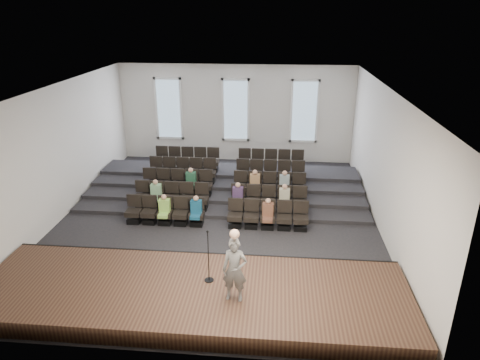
% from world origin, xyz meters
% --- Properties ---
extents(ground, '(14.00, 14.00, 0.00)m').
position_xyz_m(ground, '(0.00, 0.00, 0.00)').
color(ground, black).
rests_on(ground, ground).
extents(ceiling, '(12.00, 14.00, 0.02)m').
position_xyz_m(ceiling, '(0.00, 0.00, 5.01)').
color(ceiling, white).
rests_on(ceiling, ground).
extents(wall_back, '(12.00, 0.04, 5.00)m').
position_xyz_m(wall_back, '(0.00, 7.02, 2.50)').
color(wall_back, silver).
rests_on(wall_back, ground).
extents(wall_front, '(12.00, 0.04, 5.00)m').
position_xyz_m(wall_front, '(0.00, -7.02, 2.50)').
color(wall_front, silver).
rests_on(wall_front, ground).
extents(wall_left, '(0.04, 14.00, 5.00)m').
position_xyz_m(wall_left, '(-6.02, 0.00, 2.50)').
color(wall_left, silver).
rests_on(wall_left, ground).
extents(wall_right, '(0.04, 14.00, 5.00)m').
position_xyz_m(wall_right, '(6.02, 0.00, 2.50)').
color(wall_right, silver).
rests_on(wall_right, ground).
extents(stage, '(11.80, 3.60, 0.50)m').
position_xyz_m(stage, '(0.00, -5.10, 0.25)').
color(stage, '#472F1E').
rests_on(stage, ground).
extents(stage_lip, '(11.80, 0.06, 0.52)m').
position_xyz_m(stage_lip, '(0.00, -3.33, 0.25)').
color(stage_lip, black).
rests_on(stage_lip, ground).
extents(risers, '(11.80, 4.80, 0.60)m').
position_xyz_m(risers, '(0.00, 3.17, 0.20)').
color(risers, black).
rests_on(risers, ground).
extents(seating_rows, '(6.80, 4.70, 1.67)m').
position_xyz_m(seating_rows, '(-0.00, 1.54, 0.68)').
color(seating_rows, black).
rests_on(seating_rows, ground).
extents(windows, '(8.44, 0.10, 3.24)m').
position_xyz_m(windows, '(0.00, 6.95, 2.70)').
color(windows, white).
rests_on(windows, wall_back).
extents(audience, '(5.45, 2.64, 1.10)m').
position_xyz_m(audience, '(0.28, 0.45, 0.83)').
color(audience, '#93CF52').
rests_on(audience, seating_rows).
extents(speaker, '(0.67, 0.47, 1.76)m').
position_xyz_m(speaker, '(1.21, -5.48, 1.38)').
color(speaker, '#5C5A57').
rests_on(speaker, stage).
extents(mic_stand, '(0.26, 0.26, 1.58)m').
position_xyz_m(mic_stand, '(0.41, -4.75, 0.97)').
color(mic_stand, black).
rests_on(mic_stand, stage).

